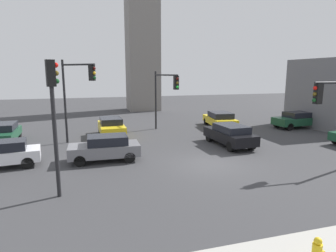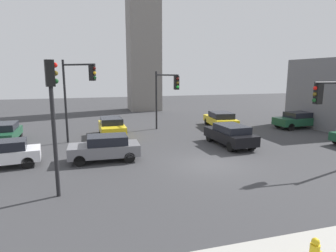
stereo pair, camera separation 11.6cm
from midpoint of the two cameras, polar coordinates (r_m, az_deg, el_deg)
ground_plane at (r=16.08m, az=8.67°, el=-7.53°), size 92.31×92.31×0.00m
traffic_light_0 at (r=23.34m, az=-0.33°, el=7.32°), size 0.80×4.52×5.07m
traffic_light_2 at (r=11.92m, az=-21.65°, el=4.10°), size 0.49×0.39×5.43m
traffic_light_3 at (r=20.57m, az=-17.34°, el=7.54°), size 2.21×2.02×5.83m
fire_hydrant at (r=8.72m, az=27.41°, el=-21.36°), size 0.34×0.24×0.76m
car_0 at (r=26.89m, az=10.49°, el=1.33°), size 2.47×4.55×1.41m
car_1 at (r=16.76m, az=-12.15°, el=-4.21°), size 3.96×1.81×1.45m
car_2 at (r=20.17m, az=12.37°, el=-1.65°), size 2.04×4.46×1.47m
car_3 at (r=23.79m, az=-29.65°, el=-1.10°), size 1.94×4.13×1.37m
car_4 at (r=28.53m, az=24.36°, el=1.16°), size 4.20×2.09×1.47m
car_5 at (r=23.08m, az=-10.95°, el=-0.12°), size 1.86×4.16×1.46m
car_6 at (r=17.56m, az=-30.10°, el=-4.78°), size 4.12×2.03×1.43m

